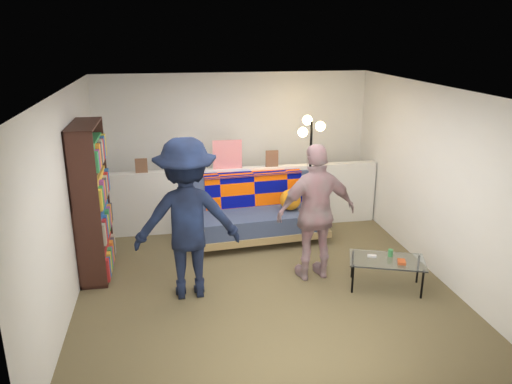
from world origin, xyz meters
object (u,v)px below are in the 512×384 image
(futon_sofa, at_px, (259,214))
(floor_lamp, at_px, (310,151))
(person_right, at_px, (316,213))
(bookshelf, at_px, (92,206))
(person_left, at_px, (187,219))
(coffee_table, at_px, (387,261))

(futon_sofa, height_order, floor_lamp, floor_lamp)
(person_right, bearing_deg, bookshelf, -18.83)
(floor_lamp, bearing_deg, person_right, -102.45)
(bookshelf, distance_m, floor_lamp, 3.24)
(floor_lamp, xyz_separation_m, person_left, (-1.93, -1.65, -0.34))
(bookshelf, xyz_separation_m, person_left, (1.16, -0.79, 0.04))
(bookshelf, height_order, floor_lamp, bookshelf)
(bookshelf, bearing_deg, floor_lamp, 15.55)
(futon_sofa, bearing_deg, coffee_table, -54.88)
(coffee_table, xyz_separation_m, person_right, (-0.79, 0.45, 0.52))
(floor_lamp, bearing_deg, coffee_table, -76.66)
(bookshelf, xyz_separation_m, floor_lamp, (3.10, 0.86, 0.38))
(person_right, bearing_deg, coffee_table, 144.50)
(bookshelf, relative_size, coffee_table, 1.94)
(person_left, bearing_deg, futon_sofa, -128.02)
(person_left, bearing_deg, coffee_table, 171.84)
(coffee_table, distance_m, floor_lamp, 2.20)
(futon_sofa, height_order, bookshelf, bookshelf)
(floor_lamp, relative_size, person_right, 1.05)
(futon_sofa, xyz_separation_m, coffee_table, (1.27, -1.80, -0.05))
(person_right, bearing_deg, futon_sofa, -76.62)
(floor_lamp, distance_m, person_left, 2.56)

